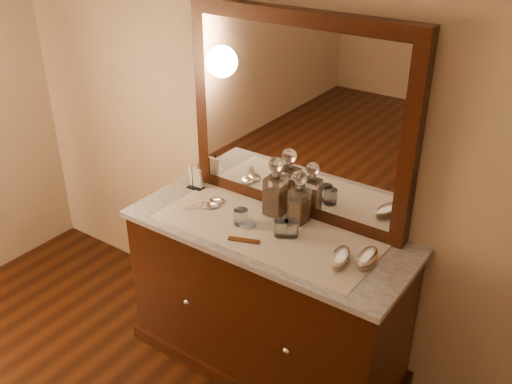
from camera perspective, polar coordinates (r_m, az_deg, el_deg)
dresser_cabinet at (r=3.04m, az=1.10°, el=-10.80°), size 1.40×0.55×0.82m
dresser_plinth at (r=3.28m, az=1.04°, el=-15.82°), size 1.46×0.59×0.08m
knob_left at (r=2.98m, az=-6.89°, el=-10.85°), size 0.04×0.04×0.04m
knob_right at (r=2.71m, az=3.06°, el=-15.52°), size 0.04×0.04×0.04m
marble_top at (r=2.79m, az=1.18°, el=-4.00°), size 1.44×0.59×0.03m
mirror_frame at (r=2.75m, az=4.17°, el=7.40°), size 1.20×0.08×1.00m
mirror_glass at (r=2.72m, az=3.79°, el=7.20°), size 1.06×0.01×0.86m
lace_runner at (r=2.77m, az=0.95°, el=-3.89°), size 1.10×0.45×0.00m
pin_dish at (r=2.80m, az=-0.88°, el=-3.22°), size 0.09×0.09×0.01m
comb at (r=2.69m, az=-1.23°, el=-4.82°), size 0.15×0.08×0.01m
napkin_rack at (r=3.15m, az=-6.04°, el=1.30°), size 0.10×0.06×0.14m
decanter_left at (r=2.85m, az=1.96°, el=-0.04°), size 0.10×0.10×0.31m
decanter_right at (r=2.79m, az=4.32°, el=-1.07°), size 0.09×0.09×0.28m
brush_near at (r=2.56m, az=8.38°, el=-6.52°), size 0.12×0.19×0.05m
brush_far at (r=2.58m, az=11.02°, el=-6.50°), size 0.10×0.18×0.05m
hand_mirror_outer at (r=3.00m, az=-4.38°, el=-0.96°), size 0.13×0.19×0.02m
hand_mirror_inner at (r=2.97m, az=-4.86°, el=-1.37°), size 0.16×0.17×0.02m
tumblers at (r=2.74m, az=1.48°, el=-3.24°), size 0.33×0.12×0.08m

